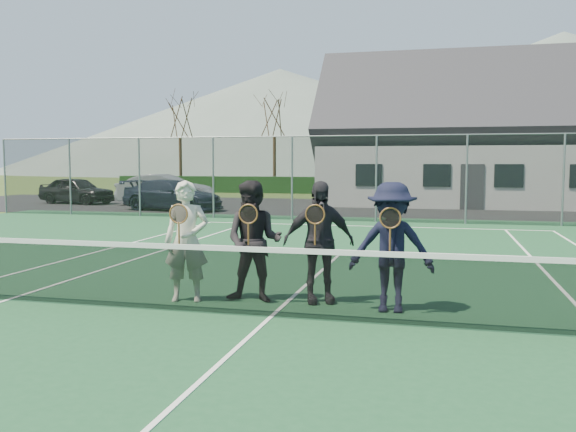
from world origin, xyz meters
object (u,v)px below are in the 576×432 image
clubhouse (480,123)px  player_d (391,247)px  player_b (254,241)px  tennis_net (271,279)px  player_a (187,241)px  car_b (165,190)px  car_c (173,195)px  player_c (319,242)px  car_a (77,190)px

clubhouse → player_d: clubhouse is taller
player_b → tennis_net: bearing=-59.8°
player_b → player_d: 2.02m
tennis_net → player_a: size_ratio=6.49×
player_a → player_b: (0.98, 0.21, -0.00)m
car_b → car_c: car_b is taller
car_b → player_a: size_ratio=2.52×
clubhouse → player_b: size_ratio=8.67×
clubhouse → player_d: (-2.47, -23.28, -3.07)m
car_c → car_b: bearing=41.9°
car_c → clubhouse: bearing=-49.2°
car_c → clubhouse: (13.03, 7.46, 3.33)m
car_c → player_b: 17.86m
player_d → player_c: bearing=164.0°
player_d → tennis_net: bearing=-154.8°
clubhouse → player_a: (-5.47, -23.36, -3.07)m
car_a → player_b: player_b is taller
car_b → player_d: bearing=-151.8°
car_a → clubhouse: clubhouse is taller
tennis_net → player_d: bearing=25.2°
player_c → car_b: bearing=121.4°
car_b → player_b: 21.21m
car_c → player_b: bearing=-140.5°
tennis_net → clubhouse: bearing=80.5°
player_b → car_c: bearing=118.6°
car_a → car_b: (4.77, 0.11, 0.07)m
car_a → tennis_net: car_a is taller
player_a → clubhouse: bearing=76.8°
player_c → player_d: bearing=-16.0°
player_d → player_a: bearing=-178.5°
car_a → player_c: player_c is taller
tennis_net → player_b: 1.05m
player_c → player_b: bearing=-169.1°
player_d → player_b: bearing=176.3°
player_b → player_d: (2.02, -0.13, -0.00)m
clubhouse → car_a: bearing=-166.5°
player_c → player_a: bearing=-168.5°
car_a → tennis_net: size_ratio=0.34×
player_a → player_d: (3.00, 0.08, -0.00)m
car_c → player_a: size_ratio=2.53×
player_a → player_c: same height
car_a → clubhouse: size_ratio=0.25×
tennis_net → clubhouse: size_ratio=0.75×
player_b → player_c: bearing=10.9°
tennis_net → player_a: 1.65m
car_c → player_c: 18.18m
tennis_net → player_a: player_a is taller
car_c → player_c: player_c is taller
car_c → player_c: size_ratio=2.53×
car_b → car_c: bearing=-154.2°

